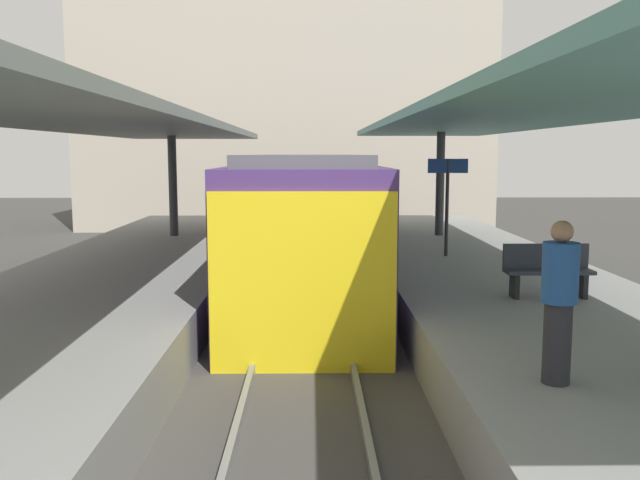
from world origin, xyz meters
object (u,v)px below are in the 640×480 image
commuter_train (306,223)px  platform_bench (547,269)px  passenger_near_bench (559,300)px  platform_sign (447,185)px

commuter_train → platform_bench: size_ratio=8.86×
commuter_train → platform_bench: (3.96, -4.78, -0.26)m
commuter_train → passenger_near_bench: (2.61, -8.92, 0.14)m
platform_bench → commuter_train: bearing=129.7°
commuter_train → platform_bench: commuter_train is taller
commuter_train → platform_bench: 6.21m
platform_sign → passenger_near_bench: 8.65m
platform_sign → passenger_near_bench: platform_sign is taller
platform_bench → platform_sign: 4.66m
commuter_train → passenger_near_bench: 9.29m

